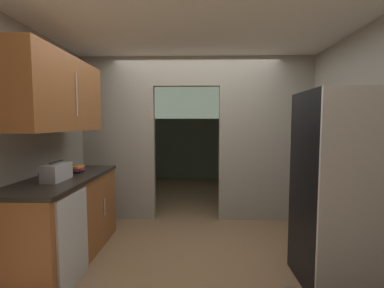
# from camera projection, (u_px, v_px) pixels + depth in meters

# --- Properties ---
(ground) EXTENTS (20.00, 20.00, 0.00)m
(ground) POSITION_uv_depth(u_px,v_px,m) (195.00, 261.00, 2.92)
(ground) COLOR brown
(kitchen_overhead_slab) EXTENTS (3.97, 6.64, 0.06)m
(kitchen_overhead_slab) POSITION_uv_depth(u_px,v_px,m) (196.00, 34.00, 3.12)
(kitchen_overhead_slab) COLOR silver
(kitchen_partition) EXTENTS (3.57, 0.12, 2.55)m
(kitchen_partition) POSITION_uv_depth(u_px,v_px,m) (200.00, 135.00, 4.13)
(kitchen_partition) COLOR #9E998C
(kitchen_partition) RESTS_ON ground
(adjoining_room_shell) EXTENTS (3.57, 3.16, 2.55)m
(adjoining_room_shell) POSITION_uv_depth(u_px,v_px,m) (197.00, 134.00, 6.26)
(adjoining_room_shell) COLOR slate
(adjoining_room_shell) RESTS_ON ground
(refrigerator) EXTENTS (0.78, 0.72, 1.82)m
(refrigerator) POSITION_uv_depth(u_px,v_px,m) (345.00, 190.00, 2.44)
(refrigerator) COLOR black
(refrigerator) RESTS_ON ground
(lower_cabinet_run) EXTENTS (0.66, 1.63, 0.94)m
(lower_cabinet_run) POSITION_uv_depth(u_px,v_px,m) (65.00, 219.00, 2.92)
(lower_cabinet_run) COLOR brown
(lower_cabinet_run) RESTS_ON ground
(dishwasher) EXTENTS (0.02, 0.56, 0.88)m
(dishwasher) POSITION_uv_depth(u_px,v_px,m) (74.00, 240.00, 2.46)
(dishwasher) COLOR #B7BABC
(dishwasher) RESTS_ON ground
(upper_cabinet_counterside) EXTENTS (0.36, 1.46, 0.79)m
(upper_cabinet_counterside) POSITION_uv_depth(u_px,v_px,m) (60.00, 94.00, 2.81)
(upper_cabinet_counterside) COLOR brown
(boombox) EXTENTS (0.17, 0.36, 0.20)m
(boombox) POSITION_uv_depth(u_px,v_px,m) (57.00, 172.00, 2.70)
(boombox) COLOR #B2B2B7
(boombox) RESTS_ON lower_cabinet_run
(book_stack) EXTENTS (0.15, 0.18, 0.08)m
(book_stack) POSITION_uv_depth(u_px,v_px,m) (77.00, 169.00, 3.15)
(book_stack) COLOR black
(book_stack) RESTS_ON lower_cabinet_run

